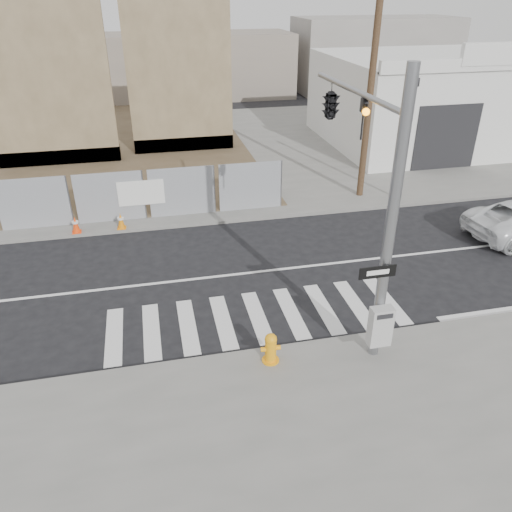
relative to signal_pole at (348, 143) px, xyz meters
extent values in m
plane|color=black|center=(-2.49, 2.05, -4.78)|extent=(100.00, 100.00, 0.00)
cube|color=slate|center=(-2.49, 16.05, -4.72)|extent=(50.00, 20.00, 0.12)
cylinder|color=gray|center=(0.01, -2.75, -1.16)|extent=(0.26, 0.26, 7.00)
cylinder|color=gray|center=(0.01, -0.15, 1.34)|extent=(0.14, 5.20, 0.14)
cube|color=#B2B2AF|center=(-0.04, -3.03, -3.64)|extent=(0.55, 0.30, 1.05)
cube|color=black|center=(-0.24, -2.91, -2.16)|extent=(0.90, 0.03, 0.30)
cube|color=silver|center=(-0.24, -2.93, -2.16)|extent=(0.55, 0.01, 0.12)
imported|color=black|center=(0.01, -0.75, 0.79)|extent=(0.16, 0.20, 1.00)
imported|color=black|center=(0.01, 1.45, 0.79)|extent=(0.53, 2.48, 1.00)
cylinder|color=gray|center=(5.51, 6.65, -2.06)|extent=(0.12, 0.12, 5.20)
imported|color=black|center=(5.51, 6.65, 0.44)|extent=(0.16, 0.20, 1.00)
cube|color=brown|center=(-9.49, 15.05, -0.66)|extent=(6.00, 0.50, 8.00)
cube|color=brown|center=(-9.49, 15.45, -4.26)|extent=(6.00, 1.30, 0.80)
cube|color=brown|center=(-2.99, 16.05, -0.66)|extent=(5.50, 0.50, 8.00)
cube|color=brown|center=(-2.99, 16.45, -4.26)|extent=(5.50, 1.30, 0.80)
cube|color=silver|center=(11.51, 15.05, -2.26)|extent=(12.00, 10.00, 4.80)
cube|color=silver|center=(11.51, 10.05, 0.34)|extent=(12.00, 0.30, 0.60)
cube|color=silver|center=(11.51, 10.00, 0.79)|extent=(4.00, 0.30, 1.00)
cube|color=black|center=(9.51, 10.03, -3.06)|extent=(3.40, 0.06, 3.20)
cylinder|color=#503925|center=(4.01, 7.55, 0.34)|extent=(0.28, 0.28, 10.00)
cylinder|color=#FCA00E|center=(-2.63, -2.50, -4.64)|extent=(0.49, 0.49, 0.04)
cylinder|color=#FCA00E|center=(-2.63, -2.50, -4.34)|extent=(0.32, 0.32, 0.65)
sphere|color=#FCA00E|center=(-2.63, -2.50, -3.99)|extent=(0.30, 0.30, 0.30)
cylinder|color=#FCA00E|center=(-2.80, -2.50, -4.27)|extent=(0.17, 0.14, 0.12)
cylinder|color=#FCA00E|center=(-2.46, -2.50, -4.27)|extent=(0.17, 0.14, 0.12)
cube|color=#FF410D|center=(-8.02, 6.27, -4.65)|extent=(0.36, 0.36, 0.03)
cone|color=#FF410D|center=(-8.02, 6.27, -4.34)|extent=(0.32, 0.32, 0.65)
cylinder|color=silver|center=(-8.02, 6.27, -4.24)|extent=(0.25, 0.25, 0.07)
cube|color=orange|center=(-6.36, 6.27, -4.65)|extent=(0.34, 0.34, 0.03)
cone|color=orange|center=(-6.36, 6.27, -4.34)|extent=(0.30, 0.30, 0.63)
cylinder|color=silver|center=(-6.36, 6.27, -4.25)|extent=(0.24, 0.24, 0.07)
camera|label=1|loc=(-5.10, -11.89, 3.60)|focal=35.00mm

